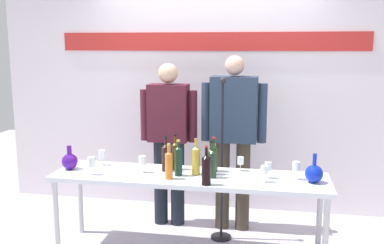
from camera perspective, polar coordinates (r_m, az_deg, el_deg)
The scene contains 23 objects.
back_wall at distance 4.95m, azimuth 2.32°, elevation 5.89°, with size 4.84×0.11×3.00m.
display_table at distance 3.89m, azimuth -0.41°, elevation -7.73°, with size 2.42×0.59×0.73m.
decanter_blue_left at distance 4.18m, azimuth -15.57°, elevation -4.88°, with size 0.15×0.15×0.22m.
decanter_blue_right at distance 3.79m, azimuth 15.54°, elevation -6.43°, with size 0.15×0.15×0.25m.
presenter_left at distance 4.48m, azimuth -3.04°, elevation -1.61°, with size 0.59×0.22×1.68m.
presenter_right at distance 4.36m, azimuth 5.40°, elevation -1.13°, with size 0.64×0.22×1.75m.
wine_bottle_0 at distance 3.97m, azimuth -3.43°, elevation -4.50°, with size 0.07×0.07×0.32m.
wine_bottle_1 at distance 4.01m, azimuth -2.18°, elevation -4.25°, with size 0.07×0.07×0.33m.
wine_bottle_2 at distance 3.86m, azimuth 0.50°, elevation -4.89°, with size 0.07×0.07×0.32m.
wine_bottle_3 at distance 3.58m, azimuth 1.86°, elevation -6.09°, with size 0.07×0.07×0.33m.
wine_bottle_4 at distance 3.77m, azimuth 2.65°, elevation -5.26°, with size 0.07×0.07×0.33m.
wine_bottle_5 at distance 3.82m, azimuth -1.77°, elevation -4.93°, with size 0.07×0.07×0.32m.
wine_bottle_6 at distance 3.95m, azimuth 2.82°, elevation -4.55°, with size 0.07×0.07×0.31m.
wine_bottle_7 at distance 3.87m, azimuth 2.47°, elevation -5.03°, with size 0.07×0.07×0.30m.
wine_bottle_8 at distance 3.74m, azimuth -3.02°, elevation -5.46°, with size 0.06×0.06×0.30m.
wine_glass_left_0 at distance 3.96m, azimuth -12.91°, elevation -5.11°, with size 0.07×0.07×0.16m.
wine_glass_left_1 at distance 3.94m, azimuth -6.45°, elevation -5.02°, with size 0.07×0.07×0.15m.
wine_glass_left_2 at distance 4.25m, azimuth -11.60°, elevation -4.20°, with size 0.06×0.06×0.14m.
wine_glass_right_0 at distance 3.82m, azimuth 9.84°, elevation -5.78°, with size 0.06×0.06×0.14m.
wine_glass_right_1 at distance 3.70m, azimuth 9.37°, elevation -6.17°, with size 0.06×0.06×0.14m.
wine_glass_right_2 at distance 4.00m, azimuth 6.31°, elevation -5.06°, with size 0.06×0.06×0.13m.
wine_glass_right_3 at distance 3.82m, azimuth 13.37°, elevation -5.63°, with size 0.06×0.06×0.16m.
microphone_stand at distance 4.24m, azimuth 3.86°, elevation -8.31°, with size 0.20×0.20×1.56m.
Camera 1 is at (0.70, -3.64, 1.86)m, focal length 41.12 mm.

